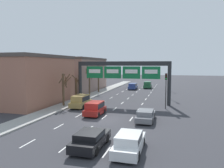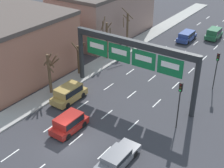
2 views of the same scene
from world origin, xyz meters
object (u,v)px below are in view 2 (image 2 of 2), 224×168
sign_gantry (132,54)px  traffic_light_mid_block (217,64)px  tree_bare_third (50,71)px  tree_bare_furthest (107,37)px  tree_bare_second (127,28)px  traffic_light_far_end (180,97)px  suv_green (214,33)px  car_grey (118,157)px  suv_blue (187,36)px  suv_gold (69,93)px  tree_bare_closest (79,57)px  suv_red (69,122)px

sign_gantry → traffic_light_mid_block: size_ratio=3.27×
tree_bare_third → tree_bare_furthest: tree_bare_furthest is taller
tree_bare_second → traffic_light_mid_block: bearing=-18.0°
traffic_light_far_end → tree_bare_furthest: tree_bare_furthest is taller
sign_gantry → suv_green: size_ratio=3.89×
sign_gantry → tree_bare_third: (-7.92, -4.89, -2.26)m
car_grey → sign_gantry: bearing=115.9°
suv_blue → tree_bare_furthest: (-6.61, -13.52, 2.44)m
tree_bare_second → suv_gold: bearing=-80.0°
tree_bare_second → tree_bare_closest: bearing=-91.5°
traffic_light_far_end → tree_bare_closest: 15.85m
tree_bare_third → suv_green: bearing=71.6°
suv_gold → tree_bare_closest: bearing=119.4°
sign_gantry → traffic_light_mid_block: sign_gantry is taller
sign_gantry → suv_green: bearing=86.1°
suv_gold → tree_bare_second: 17.26m
sign_gantry → suv_blue: bearing=94.9°
car_grey → traffic_light_far_end: (1.98, 7.46, 2.92)m
suv_gold → suv_blue: suv_gold is taller
tree_bare_closest → tree_bare_furthest: size_ratio=0.74×
car_grey → tree_bare_third: tree_bare_third is taller
suv_green → tree_bare_third: bearing=-108.4°
suv_red → suv_green: suv_green is taller
suv_green → traffic_light_mid_block: size_ratio=0.84×
sign_gantry → tree_bare_third: size_ratio=3.19×
sign_gantry → suv_gold: sign_gantry is taller
suv_blue → tree_bare_second: (-6.38, -8.45, 2.37)m
suv_red → suv_green: (3.06, 32.96, 0.04)m
suv_red → tree_bare_third: 8.02m
tree_bare_closest → tree_bare_third: (0.49, -5.67, 0.50)m
suv_gold → tree_bare_second: (-2.98, 16.86, 2.22)m
car_grey → tree_bare_third: bearing=157.3°
suv_gold → traffic_light_far_end: bearing=10.1°
car_grey → tree_bare_second: (-13.12, 22.15, 2.55)m
suv_blue → suv_green: (3.38, 3.50, 0.11)m
car_grey → traffic_light_far_end: 8.25m
suv_red → car_grey: size_ratio=0.84×
tree_bare_closest → traffic_light_mid_block: bearing=20.9°
tree_bare_second → tree_bare_third: tree_bare_second is taller
traffic_light_mid_block → tree_bare_furthest: tree_bare_furthest is taller
traffic_light_mid_block → suv_blue: bearing=124.0°
suv_green → suv_blue: bearing=-133.9°
traffic_light_mid_block → tree_bare_third: size_ratio=0.97×
suv_gold → traffic_light_far_end: traffic_light_far_end is taller
suv_blue → suv_green: bearing=46.1°
traffic_light_mid_block → tree_bare_second: (-15.48, 5.03, -0.13)m
suv_green → tree_bare_furthest: tree_bare_furthest is taller
car_grey → traffic_light_mid_block: size_ratio=0.99×
suv_red → suv_blue: suv_red is taller
tree_bare_third → tree_bare_closest: bearing=95.0°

